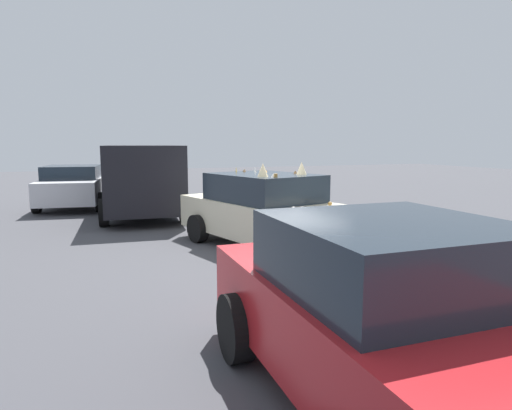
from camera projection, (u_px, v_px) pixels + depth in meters
name	position (u px, v px, depth m)	size (l,w,h in m)	color
ground_plane	(270.00, 248.00, 9.06)	(60.00, 60.00, 0.00)	#47474C
art_car_decorated	(268.00, 211.00, 9.00)	(4.63, 2.93, 1.76)	beige
parked_van_far_left	(142.00, 176.00, 12.94)	(5.07, 2.57, 2.07)	black
parked_sedan_behind_right	(75.00, 186.00, 14.93)	(4.62, 2.49, 1.41)	silver
parked_sedan_behind_left	(399.00, 322.00, 3.40)	(4.17, 2.13, 1.53)	red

